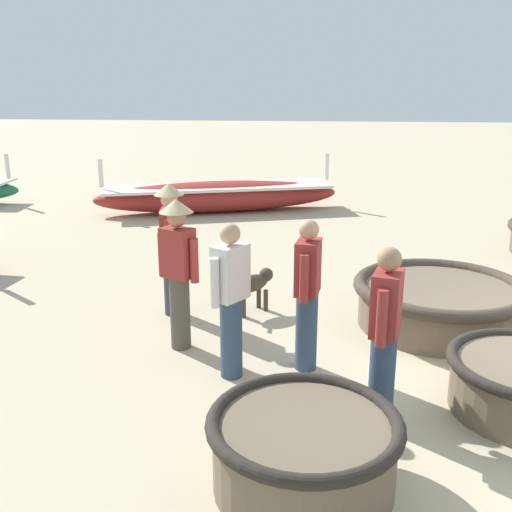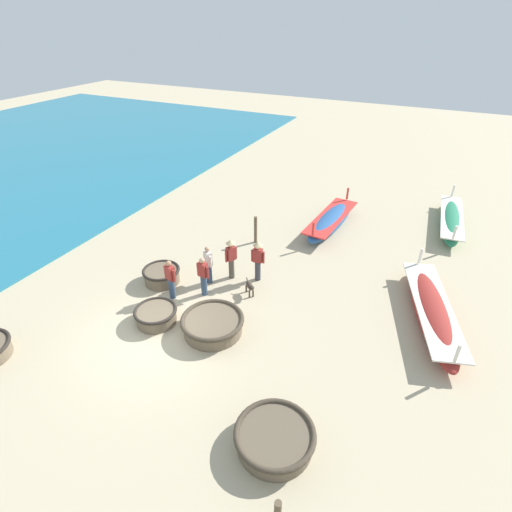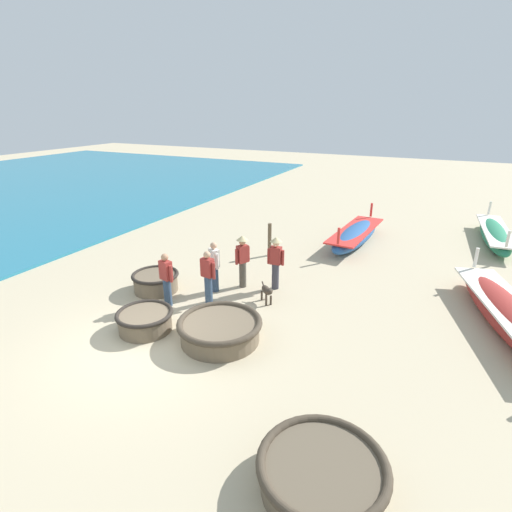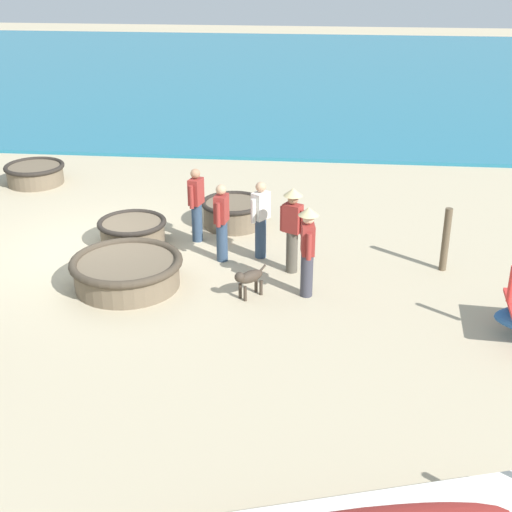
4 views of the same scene
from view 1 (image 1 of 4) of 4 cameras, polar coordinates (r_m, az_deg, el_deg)
The scene contains 9 objects.
coracle_beside_post at distance 4.52m, azimuth 4.59°, elevation -17.84°, with size 1.42×1.42×0.58m.
coracle_front_right at distance 7.52m, azimuth 17.01°, elevation -4.15°, with size 2.05×2.05×0.56m.
long_boat_green_hull at distance 13.60m, azimuth -3.62°, elevation 5.76°, with size 2.67×5.59×1.26m.
fisherman_standing_right at distance 7.43m, azimuth -8.12°, elevation 1.43°, with size 0.53×0.36×1.67m.
fisherman_by_coracle at distance 5.80m, azimuth -2.42°, elevation -3.94°, with size 0.45×0.37×1.57m.
fisherman_crouching at distance 6.45m, azimuth -7.41°, elevation -0.83°, with size 0.36×0.48×1.67m.
fisherman_hauling at distance 5.97m, azimuth 4.91°, elevation -3.40°, with size 0.53×0.27×1.57m.
fisherman_standing_left at distance 5.14m, azimuth 12.16°, elevation -7.08°, with size 0.51×0.30×1.57m.
dog at distance 7.59m, azimuth -0.21°, elevation -2.71°, with size 0.53×0.52×0.55m.
Camera 1 is at (-5.44, 2.50, 2.84)m, focal length 42.00 mm.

